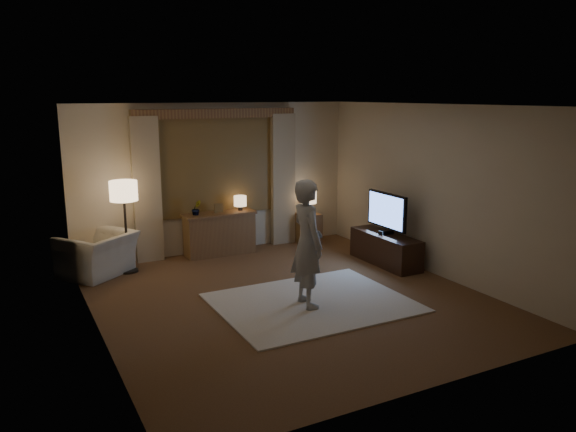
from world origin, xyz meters
TOP-DOWN VIEW (x-y plane):
  - room at (0.00, 0.50)m, footprint 5.04×5.54m
  - rug at (0.18, -0.31)m, footprint 2.50×2.00m
  - sideboard at (-0.07, 2.50)m, footprint 1.20×0.40m
  - picture_frame at (-0.07, 2.50)m, footprint 0.16×0.02m
  - plant at (-0.47, 2.50)m, footprint 0.17×0.13m
  - table_lamp_sideboard at (0.33, 2.50)m, footprint 0.22×0.22m
  - floor_lamp at (-1.71, 2.22)m, footprint 0.42×0.42m
  - armchair at (-2.15, 2.26)m, footprint 1.34×1.32m
  - side_table at (1.68, 2.45)m, footprint 0.40×0.40m
  - table_lamp_side at (1.68, 2.45)m, footprint 0.30×0.30m
  - tv_stand at (2.15, 0.70)m, footprint 0.45×1.40m
  - tv at (2.15, 0.70)m, footprint 0.23×0.95m
  - person at (0.07, -0.36)m, footprint 0.45×0.64m

SIDE VIEW (x-z plane):
  - rug at x=0.18m, z-range 0.00..0.02m
  - tv_stand at x=2.15m, z-range 0.00..0.50m
  - side_table at x=1.68m, z-range 0.00..0.56m
  - armchair at x=-2.15m, z-range 0.00..0.66m
  - sideboard at x=-0.07m, z-range 0.00..0.70m
  - picture_frame at x=-0.07m, z-range 0.70..0.90m
  - plant at x=-0.47m, z-range 0.70..1.00m
  - person at x=0.07m, z-range 0.02..1.69m
  - table_lamp_side at x=1.68m, z-range 0.65..1.09m
  - tv at x=2.15m, z-range 0.54..1.22m
  - table_lamp_sideboard at x=0.33m, z-range 0.75..1.05m
  - floor_lamp at x=-1.71m, z-range 0.49..1.94m
  - room at x=0.00m, z-range 0.01..2.65m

